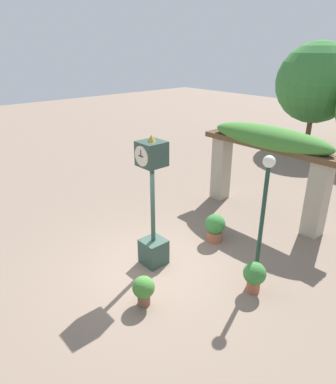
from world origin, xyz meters
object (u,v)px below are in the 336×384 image
at_px(pedestal_clock, 153,208).
at_px(lamp_post, 265,197).
at_px(potted_plant_near_left, 254,275).
at_px(potted_plant_near_right, 144,289).
at_px(potted_plant_far_left, 215,227).

bearing_deg(pedestal_clock, lamp_post, 39.48).
xyz_separation_m(potted_plant_near_left, potted_plant_near_right, (-1.32, -2.18, -0.03)).
relative_size(pedestal_clock, potted_plant_far_left, 4.11).
distance_m(potted_plant_near_right, potted_plant_far_left, 3.30).
distance_m(pedestal_clock, potted_plant_far_left, 2.36).
relative_size(potted_plant_near_left, lamp_post, 0.25).
distance_m(potted_plant_near_left, potted_plant_near_right, 2.55).
relative_size(potted_plant_far_left, lamp_post, 0.27).
bearing_deg(potted_plant_near_right, potted_plant_far_left, 103.76).
bearing_deg(lamp_post, potted_plant_near_left, -59.86).
height_order(pedestal_clock, potted_plant_near_left, pedestal_clock).
xyz_separation_m(potted_plant_near_right, lamp_post, (0.94, 2.84, 1.67)).
relative_size(pedestal_clock, lamp_post, 1.11).
height_order(potted_plant_far_left, lamp_post, lamp_post).
bearing_deg(pedestal_clock, potted_plant_near_right, -46.81).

